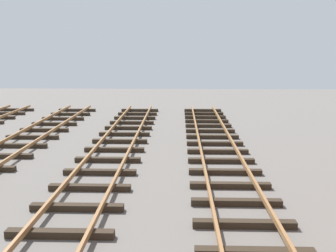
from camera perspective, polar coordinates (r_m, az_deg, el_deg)
The scene contains 0 objects.
Camera 1 is at (-0.93, -1.40, 4.27)m, focal length 41.68 mm.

